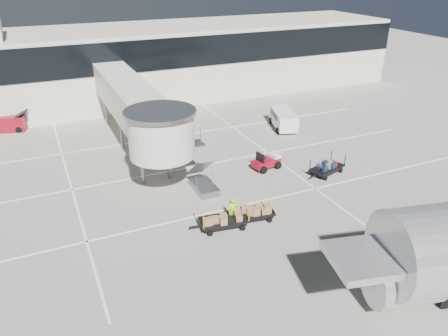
{
  "coord_description": "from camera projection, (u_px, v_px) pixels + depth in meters",
  "views": [
    {
      "loc": [
        -11.35,
        -20.54,
        14.86
      ],
      "look_at": [
        -0.3,
        4.0,
        2.0
      ],
      "focal_mm": 35.0,
      "sensor_mm": 36.0,
      "label": 1
    }
  ],
  "objects": [
    {
      "name": "jet_bridge",
      "position": [
        138.0,
        109.0,
        34.29
      ],
      "size": [
        5.7,
        20.4,
        6.03
      ],
      "color": "silver",
      "rests_on": "ground"
    },
    {
      "name": "box_cart_far",
      "position": [
        223.0,
        220.0,
        26.57
      ],
      "size": [
        3.69,
        1.83,
        1.42
      ],
      "rotation": [
        0.0,
        0.0,
        -0.13
      ],
      "color": "black",
      "rests_on": "ground"
    },
    {
      "name": "lane_markings",
      "position": [
        193.0,
        165.0,
        34.94
      ],
      "size": [
        40.0,
        30.0,
        0.02
      ],
      "color": "white",
      "rests_on": "ground"
    },
    {
      "name": "belt_loader",
      "position": [
        5.0,
        123.0,
        41.66
      ],
      "size": [
        4.27,
        2.55,
        1.94
      ],
      "rotation": [
        0.0,
        0.0,
        -0.28
      ],
      "color": "maroon",
      "rests_on": "ground"
    },
    {
      "name": "suitcase_cart",
      "position": [
        326.0,
        168.0,
        33.28
      ],
      "size": [
        3.51,
        2.18,
        1.35
      ],
      "rotation": [
        0.0,
        0.0,
        0.31
      ],
      "color": "black",
      "rests_on": "ground"
    },
    {
      "name": "box_cart_near",
      "position": [
        252.0,
        213.0,
        27.36
      ],
      "size": [
        3.44,
        1.79,
        1.32
      ],
      "rotation": [
        0.0,
        0.0,
        -0.17
      ],
      "color": "black",
      "rests_on": "ground"
    },
    {
      "name": "baggage_tug",
      "position": [
        267.0,
        162.0,
        34.21
      ],
      "size": [
        2.4,
        1.78,
        1.46
      ],
      "rotation": [
        0.0,
        0.0,
        0.19
      ],
      "color": "maroon",
      "rests_on": "ground"
    },
    {
      "name": "minivan",
      "position": [
        283.0,
        118.0,
        42.36
      ],
      "size": [
        2.99,
        4.74,
        1.67
      ],
      "rotation": [
        0.0,
        0.0,
        -0.29
      ],
      "color": "white",
      "rests_on": "ground"
    },
    {
      "name": "ground",
      "position": [
        254.0,
        221.0,
        27.51
      ],
      "size": [
        140.0,
        140.0,
        0.0
      ],
      "primitive_type": "plane",
      "color": "#B3ADA0",
      "rests_on": "ground"
    },
    {
      "name": "ground_worker",
      "position": [
        233.0,
        211.0,
        26.94
      ],
      "size": [
        0.67,
        0.49,
        1.71
      ],
      "primitive_type": "imported",
      "rotation": [
        0.0,
        0.0,
        -0.15
      ],
      "color": "#8EE217",
      "rests_on": "ground"
    },
    {
      "name": "terminal",
      "position": [
        131.0,
        63.0,
        50.25
      ],
      "size": [
        64.0,
        12.11,
        15.2
      ],
      "color": "beige",
      "rests_on": "ground"
    }
  ]
}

